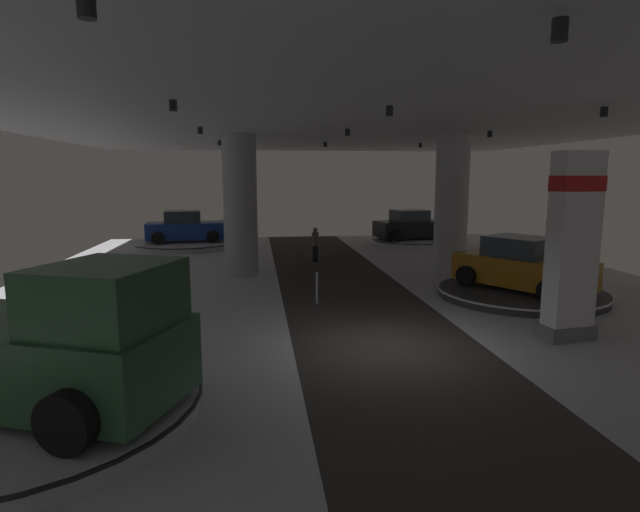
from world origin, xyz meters
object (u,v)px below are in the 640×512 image
at_px(display_platform_near_left, 24,408).
at_px(pickup_truck_near_left, 35,346).
at_px(column_left, 240,206).
at_px(display_platform_mid_right, 521,293).
at_px(brand_sign_pylon, 573,244).
at_px(visitor_walking_near, 315,242).
at_px(column_right, 451,205).
at_px(display_platform_deep_right, 411,241).
at_px(display_car_mid_right, 522,266).
at_px(display_platform_deep_left, 187,244).
at_px(display_car_deep_left, 185,228).
at_px(display_car_deep_right, 411,226).

distance_m(display_platform_near_left, pickup_truck_near_left, 1.13).
height_order(column_left, display_platform_mid_right, column_left).
relative_size(brand_sign_pylon, visitor_walking_near, 2.81).
relative_size(column_right, display_platform_deep_right, 1.21).
relative_size(column_left, display_car_mid_right, 1.22).
xyz_separation_m(display_platform_deep_left, display_platform_mid_right, (12.36, -13.49, -0.03)).
xyz_separation_m(column_right, display_car_mid_right, (0.70, -4.44, -1.72)).
distance_m(column_left, display_platform_deep_left, 9.31).
xyz_separation_m(pickup_truck_near_left, display_platform_mid_right, (12.00, 7.08, -1.11)).
xyz_separation_m(display_car_deep_left, display_platform_near_left, (0.09, -20.46, -0.91)).
distance_m(column_left, display_car_mid_right, 10.59).
xyz_separation_m(display_platform_deep_right, display_car_deep_right, (-0.03, -0.01, 0.88)).
bearing_deg(display_platform_deep_right, display_platform_mid_right, -92.12).
distance_m(pickup_truck_near_left, visitor_walking_near, 16.03).
distance_m(display_platform_deep_right, display_car_deep_right, 0.88).
height_order(column_left, display_platform_deep_left, column_left).
bearing_deg(display_platform_near_left, display_platform_mid_right, 29.52).
height_order(column_right, display_platform_mid_right, column_right).
height_order(column_left, visitor_walking_near, column_left).
distance_m(brand_sign_pylon, display_platform_deep_right, 17.95).
bearing_deg(display_car_mid_right, brand_sign_pylon, -104.48).
bearing_deg(column_right, pickup_truck_near_left, -134.35).
relative_size(column_left, display_platform_near_left, 0.97).
bearing_deg(display_platform_deep_right, display_car_deep_left, -179.65).
bearing_deg(pickup_truck_near_left, display_platform_deep_right, 58.81).
relative_size(column_left, display_car_deep_right, 1.23).
xyz_separation_m(column_right, pickup_truck_near_left, (-11.28, -11.54, -1.49)).
bearing_deg(visitor_walking_near, display_car_deep_right, 42.78).
xyz_separation_m(column_left, display_car_deep_right, (9.59, 8.40, -1.73)).
xyz_separation_m(display_platform_deep_left, pickup_truck_near_left, (0.36, -20.57, 1.08)).
bearing_deg(display_platform_deep_right, column_left, -138.85).
bearing_deg(display_platform_deep_right, pickup_truck_near_left, -121.19).
relative_size(column_right, brand_sign_pylon, 1.23).
xyz_separation_m(column_left, display_car_mid_right, (9.11, -5.13, -1.72)).
bearing_deg(display_platform_near_left, display_platform_deep_left, 90.18).
distance_m(display_platform_deep_left, display_platform_mid_right, 18.30).
height_order(column_left, display_platform_near_left, column_left).
relative_size(display_platform_near_left, pickup_truck_near_left, 1.00).
bearing_deg(column_left, display_car_deep_left, 111.44).
height_order(display_car_deep_left, display_platform_mid_right, display_car_deep_left).
height_order(column_left, display_car_deep_right, column_left).
bearing_deg(display_car_deep_left, display_platform_mid_right, -47.42).
bearing_deg(display_platform_deep_right, display_car_mid_right, -92.19).
bearing_deg(display_platform_deep_left, display_car_deep_left, -174.27).
relative_size(brand_sign_pylon, display_platform_near_left, 0.79).
height_order(pickup_truck_near_left, display_car_mid_right, pickup_truck_near_left).
distance_m(brand_sign_pylon, display_car_deep_right, 17.86).
bearing_deg(visitor_walking_near, column_right, -32.36).
bearing_deg(column_left, brand_sign_pylon, -49.34).
xyz_separation_m(display_car_deep_left, display_platform_mid_right, (12.40, -13.49, -0.94)).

